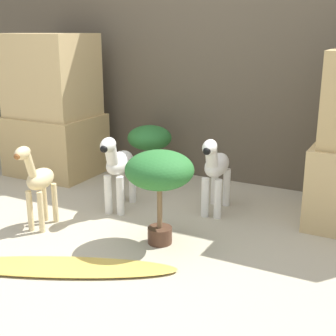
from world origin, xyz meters
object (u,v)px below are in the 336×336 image
giraffe_figurine (38,181)px  surfboard (58,267)px  potted_palm_back (160,174)px  zebra_left (118,166)px  potted_palm_front (150,141)px  zebra_right (216,168)px

giraffe_figurine → surfboard: (0.47, -0.40, -0.32)m
giraffe_figurine → potted_palm_back: (0.82, 0.16, 0.12)m
potted_palm_back → zebra_left: bearing=146.2°
giraffe_figurine → potted_palm_front: (0.16, 1.21, 0.03)m
zebra_left → potted_palm_front: 0.69m
potted_palm_back → surfboard: 0.79m
zebra_left → potted_palm_back: potted_palm_back is taller
potted_palm_front → surfboard: size_ratio=0.38×
giraffe_figurine → potted_palm_back: giraffe_figurine is taller
zebra_right → zebra_left: 0.71m
potted_palm_front → surfboard: bearing=-78.9°
potted_palm_back → surfboard: (-0.35, -0.56, -0.44)m
zebra_left → surfboard: zebra_left is taller
giraffe_figurine → zebra_left: bearing=61.9°
potted_palm_back → zebra_right: bearing=79.7°
zebra_right → potted_palm_back: potted_palm_back is taller
zebra_right → potted_palm_front: zebra_right is taller
potted_palm_front → potted_palm_back: bearing=-57.6°
giraffe_figurine → surfboard: bearing=-39.9°
zebra_right → potted_palm_back: bearing=-100.3°
zebra_left → surfboard: size_ratio=0.45×
zebra_right → zebra_left: (-0.65, -0.27, 0.00)m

